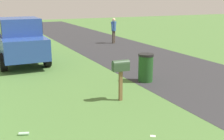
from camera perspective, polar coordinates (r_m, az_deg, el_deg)
The scene contains 6 objects.
mailbox at distance 7.99m, azimuth 1.81°, elevation 0.32°, with size 0.23×0.51×1.23m.
pickup_truck at distance 13.89m, azimuth -18.56°, elevation 6.21°, with size 5.63×2.11×2.09m.
trash_bin at distance 10.06m, azimuth 6.96°, elevation 0.49°, with size 0.55×0.55×1.02m.
pedestrian at distance 18.63m, azimuth 0.34°, elevation 8.49°, with size 0.30×0.52×1.68m.
litter_wrapper_midfield_a at distance 6.32m, azimuth 8.44°, elevation -13.31°, with size 0.12×0.08×0.01m, color silver.
litter_bottle_by_mailbox at distance 6.58m, azimuth -17.73°, elevation -12.39°, with size 0.07×0.07×0.22m, color #B2D8BF.
Camera 1 is at (-0.04, 2.88, 2.94)m, focal length 44.30 mm.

